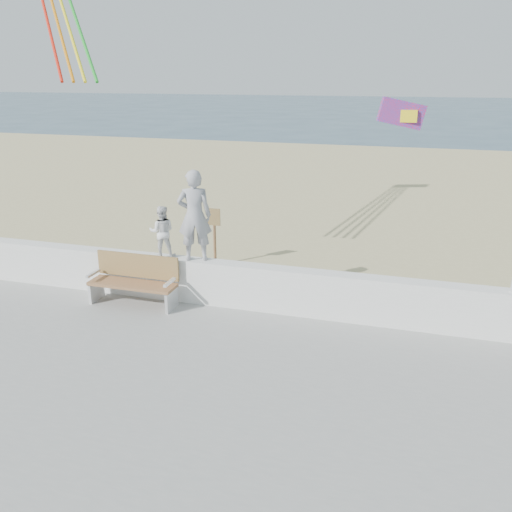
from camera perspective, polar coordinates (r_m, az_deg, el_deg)
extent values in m
plane|color=#2C4759|center=(9.35, -4.41, -11.20)|extent=(220.00, 220.00, 0.00)
cube|color=tan|center=(17.42, 6.14, 3.29)|extent=(90.00, 40.00, 0.08)
cube|color=white|center=(10.77, -0.72, -3.20)|extent=(30.00, 0.35, 0.90)
imported|color=#9D9DA3|center=(10.72, -6.50, 4.24)|extent=(0.77, 0.63, 1.83)
imported|color=white|center=(11.11, -9.87, 2.55)|extent=(0.62, 0.55, 1.06)
cube|color=#986942|center=(11.17, -12.89, -2.93)|extent=(1.80, 0.50, 0.06)
cube|color=#9B7743|center=(11.28, -12.34, -0.98)|extent=(1.80, 0.05, 0.50)
cube|color=white|center=(11.68, -16.46, -3.53)|extent=(0.06, 0.50, 0.40)
cube|color=silver|center=(11.50, -16.77, -1.77)|extent=(0.06, 0.45, 0.05)
cube|color=silver|center=(10.89, -8.87, -4.61)|extent=(0.06, 0.50, 0.40)
cube|color=white|center=(10.70, -9.09, -2.75)|extent=(0.06, 0.45, 0.05)
cube|color=red|center=(12.03, 15.05, 14.31)|extent=(1.02, 0.45, 0.68)
cube|color=yellow|center=(12.03, 15.77, 14.01)|extent=(0.35, 0.26, 0.25)
cylinder|color=brown|center=(13.41, -4.36, 1.45)|extent=(0.07, 0.07, 1.20)
cube|color=olive|center=(13.21, -4.46, 4.12)|extent=(0.32, 0.03, 0.42)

